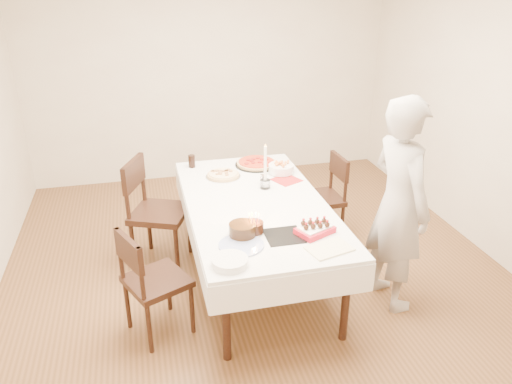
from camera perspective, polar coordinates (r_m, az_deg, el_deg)
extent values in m
plane|color=#50341B|center=(4.59, 0.21, -9.38)|extent=(5.00, 5.00, 0.00)
cube|color=beige|center=(6.38, -5.32, 13.47)|extent=(4.50, 0.04, 2.70)
cube|color=beige|center=(1.93, 19.10, -15.75)|extent=(4.50, 0.04, 2.70)
cube|color=beige|center=(5.02, 26.31, 8.04)|extent=(0.04, 5.00, 2.70)
cube|color=white|center=(4.35, 0.00, -5.60)|extent=(1.80, 2.40, 0.75)
imported|color=#A29C98|center=(4.02, 16.00, -1.43)|extent=(0.49, 0.68, 1.73)
cylinder|color=beige|center=(4.67, -3.78, 1.95)|extent=(0.38, 0.38, 0.04)
cylinder|color=red|center=(4.95, 0.04, 3.32)|extent=(0.46, 0.46, 0.04)
cube|color=#B21E1E|center=(4.61, 3.50, 1.36)|extent=(0.30, 0.30, 0.01)
cylinder|color=white|center=(4.75, 2.89, 2.70)|extent=(0.31, 0.31, 0.08)
cylinder|color=white|center=(4.36, 1.07, 2.96)|extent=(0.10, 0.10, 0.42)
cylinder|color=black|center=(4.93, -7.36, 3.51)|extent=(0.09, 0.09, 0.12)
cylinder|color=#321D0C|center=(3.64, -1.55, -4.38)|extent=(0.34, 0.34, 0.10)
cube|color=black|center=(3.67, 3.21, -5.06)|extent=(0.27, 0.27, 0.01)
cylinder|color=#35190E|center=(3.66, -0.21, -3.59)|extent=(0.17, 0.17, 0.14)
cube|color=beige|center=(3.54, 8.37, -6.50)|extent=(0.35, 0.28, 0.03)
cylinder|color=white|center=(3.33, -3.00, -7.95)|extent=(0.31, 0.31, 0.05)
cylinder|color=white|center=(3.54, -1.69, -6.08)|extent=(0.34, 0.34, 0.01)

